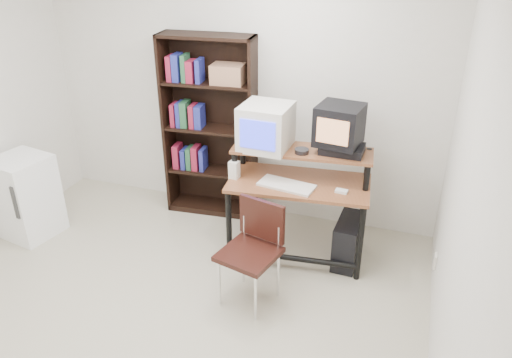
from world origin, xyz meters
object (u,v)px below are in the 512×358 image
(pc_tower, at_px, (348,241))
(bookshelf, at_px, (210,125))
(crt_tv, at_px, (339,125))
(mini_fridge, at_px, (26,197))
(computer_desk, at_px, (299,185))
(school_chair, at_px, (254,243))
(crt_monitor, at_px, (266,127))

(pc_tower, bearing_deg, bookshelf, 163.72)
(crt_tv, distance_m, mini_fridge, 3.00)
(computer_desk, relative_size, bookshelf, 0.69)
(computer_desk, bearing_deg, pc_tower, -5.53)
(computer_desk, height_order, school_chair, computer_desk)
(pc_tower, distance_m, mini_fridge, 3.04)
(crt_tv, height_order, pc_tower, crt_tv)
(computer_desk, distance_m, crt_monitor, 0.58)
(computer_desk, distance_m, bookshelf, 1.19)
(mini_fridge, bearing_deg, school_chair, 5.81)
(crt_monitor, height_order, crt_tv, crt_tv)
(crt_tv, distance_m, school_chair, 1.21)
(school_chair, bearing_deg, computer_desk, 90.29)
(pc_tower, relative_size, mini_fridge, 0.57)
(pc_tower, distance_m, bookshelf, 1.75)
(crt_monitor, distance_m, mini_fridge, 2.40)
(computer_desk, xyz_separation_m, pc_tower, (0.46, 0.00, -0.48))
(pc_tower, xyz_separation_m, mini_fridge, (-2.99, -0.51, 0.19))
(computer_desk, height_order, mini_fridge, computer_desk)
(school_chair, distance_m, bookshelf, 1.56)
(mini_fridge, bearing_deg, bookshelf, 45.21)
(computer_desk, height_order, crt_monitor, crt_monitor)
(bookshelf, relative_size, mini_fridge, 2.29)
(crt_tv, relative_size, school_chair, 0.49)
(crt_tv, bearing_deg, pc_tower, -33.45)
(crt_tv, relative_size, pc_tower, 0.89)
(crt_tv, bearing_deg, bookshelf, 172.83)
(computer_desk, relative_size, mini_fridge, 1.58)
(mini_fridge, bearing_deg, crt_monitor, 25.28)
(pc_tower, bearing_deg, school_chair, -129.33)
(crt_tv, distance_m, bookshelf, 1.40)
(bookshelf, height_order, mini_fridge, bookshelf)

